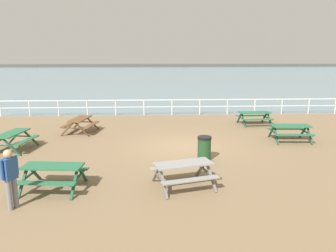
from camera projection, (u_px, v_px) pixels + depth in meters
The scene contains 12 objects.
ground_plane at pixel (182, 148), 14.62m from camera, with size 30.00×24.00×0.20m, color #846B4C.
sea_band at pixel (158, 75), 66.03m from camera, with size 142.00×90.00×0.01m, color gray.
distant_shoreline at pixel (156, 67), 107.95m from camera, with size 142.00×6.00×1.80m, color #4C4C47.
seaward_railing at pixel (172, 104), 21.99m from camera, with size 23.07×0.07×1.08m.
picnic_table_near_left at pixel (13, 137), 13.95m from camera, with size 1.76×1.99×0.80m.
picnic_table_near_right at pixel (53, 171), 9.85m from camera, with size 1.94×1.70×0.80m.
picnic_table_mid_centre at pixel (290, 129), 15.42m from camera, with size 1.88×1.64×0.80m.
picnic_table_far_left at pixel (183, 169), 10.06m from camera, with size 2.14×1.93×0.80m.
picnic_table_far_right at pixel (254, 115), 18.92m from camera, with size 1.88×1.64×0.80m.
picnic_table_seaward at pixel (80, 122), 17.06m from camera, with size 1.78×2.01×0.80m.
visitor at pixel (10, 175), 8.52m from camera, with size 0.36×0.47×1.66m.
litter_bin at pixel (204, 148), 12.65m from camera, with size 0.55×0.55×0.95m.
Camera 1 is at (-1.35, -14.00, 4.08)m, focal length 34.47 mm.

